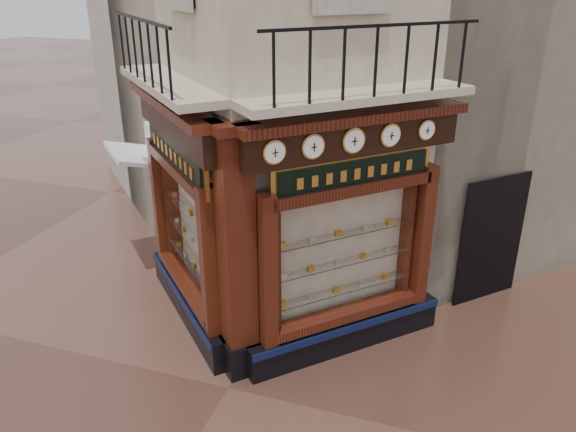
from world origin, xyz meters
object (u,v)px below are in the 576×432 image
at_px(awning, 147,263).
at_px(signboard_right, 355,172).
at_px(clock_c, 353,141).
at_px(signboard_left, 175,154).
at_px(corner_pilaster, 237,259).
at_px(clock_d, 390,135).
at_px(clock_a, 274,152).
at_px(clock_e, 426,130).
at_px(clock_b, 313,146).

relative_size(awning, signboard_right, 0.80).
xyz_separation_m(clock_c, awning, (-4.75, 1.74, -3.62)).
bearing_deg(signboard_right, signboard_left, 135.00).
bearing_deg(awning, clock_c, -155.09).
bearing_deg(awning, corner_pilaster, -173.15).
distance_m(clock_d, awning, 6.46).
xyz_separation_m(clock_a, clock_c, (0.86, 0.86, 0.00)).
xyz_separation_m(corner_pilaster, clock_e, (2.36, 1.75, 1.67)).
bearing_deg(clock_c, clock_b, -180.00).
height_order(clock_a, clock_b, clock_b).
relative_size(corner_pilaster, clock_e, 12.98).
bearing_deg(clock_c, clock_a, -180.00).
xyz_separation_m(corner_pilaster, clock_d, (1.90, 1.29, 1.67)).
height_order(corner_pilaster, clock_b, corner_pilaster).
distance_m(clock_b, awning, 6.03).
height_order(clock_b, signboard_left, clock_b).
distance_m(awning, signboard_left, 3.93).
xyz_separation_m(clock_a, signboard_left, (-2.05, 1.02, -0.52)).
xyz_separation_m(corner_pilaster, clock_a, (0.59, -0.01, 1.67)).
distance_m(clock_c, signboard_left, 2.97).
bearing_deg(awning, clock_e, -143.40).
height_order(clock_a, signboard_left, clock_a).
distance_m(clock_b, clock_d, 1.27).
xyz_separation_m(clock_b, clock_e, (1.36, 1.36, 0.00)).
xyz_separation_m(clock_a, clock_e, (1.76, 1.76, 0.00)).
bearing_deg(clock_d, signboard_right, 167.62).
height_order(clock_a, signboard_right, clock_a).
xyz_separation_m(clock_e, signboard_left, (-3.82, -0.74, -0.52)).
height_order(clock_c, clock_e, clock_c).
relative_size(corner_pilaster, clock_d, 11.41).
relative_size(clock_b, clock_c, 0.95).
height_order(corner_pilaster, clock_a, corner_pilaster).
height_order(clock_b, clock_d, clock_b).
xyz_separation_m(clock_b, signboard_left, (-2.46, 0.62, -0.52)).
height_order(clock_e, awning, clock_e).
bearing_deg(signboard_right, clock_c, -137.36).
bearing_deg(signboard_left, clock_d, -130.27).
bearing_deg(clock_b, signboard_right, 8.24).
distance_m(corner_pilaster, signboard_right, 2.12).
bearing_deg(corner_pilaster, clock_e, -8.36).
relative_size(clock_a, clock_d, 0.95).
distance_m(clock_a, signboard_left, 2.35).
relative_size(clock_a, awning, 0.21).
relative_size(corner_pilaster, awning, 2.57).
distance_m(clock_a, clock_d, 1.84).
bearing_deg(clock_a, signboard_right, 4.72).
distance_m(corner_pilaster, clock_d, 2.84).
bearing_deg(clock_a, clock_d, -0.00).
xyz_separation_m(clock_b, awning, (-4.29, 2.19, -3.62)).
distance_m(clock_e, awning, 6.76).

